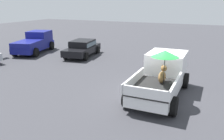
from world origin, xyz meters
The scene contains 4 objects.
ground_plane centered at (0.00, 0.00, 0.00)m, with size 80.00×80.00×0.00m, color #38383D.
pickup_truck_main centered at (0.46, -0.01, 0.97)m, with size 5.08×2.30×2.41m.
pickup_truck_red centered at (5.42, 12.77, 0.87)m, with size 5.11×3.16×1.80m.
parked_sedan_near centered at (5.89, 8.05, 0.74)m, with size 4.52×2.47×1.33m.
Camera 1 is at (-10.51, -2.42, 4.41)m, focal length 37.47 mm.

